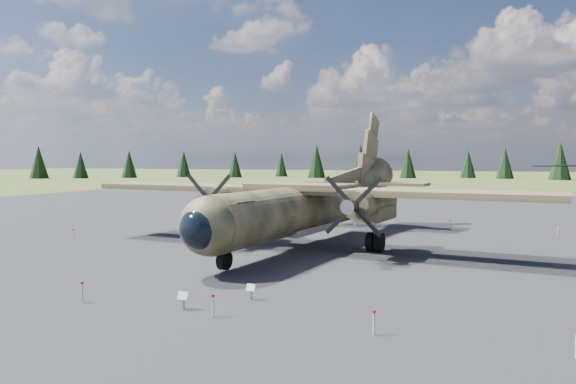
% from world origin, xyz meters
% --- Properties ---
extents(ground, '(500.00, 500.00, 0.00)m').
position_xyz_m(ground, '(0.00, 0.00, 0.00)').
color(ground, brown).
rests_on(ground, ground).
extents(apron, '(120.00, 120.00, 0.04)m').
position_xyz_m(apron, '(0.00, 10.00, 0.00)').
color(apron, '#515256').
rests_on(apron, ground).
extents(transport_plane, '(32.02, 28.96, 10.53)m').
position_xyz_m(transport_plane, '(-0.34, 4.29, 3.03)').
color(transport_plane, '#343C20').
rests_on(transport_plane, ground).
extents(info_placard_left, '(0.45, 0.19, 0.71)m').
position_xyz_m(info_placard_left, '(0.43, -13.00, 0.47)').
color(info_placard_left, gray).
rests_on(info_placard_left, ground).
extents(info_placard_right, '(0.44, 0.25, 0.65)m').
position_xyz_m(info_placard_right, '(2.23, -10.65, 0.44)').
color(info_placard_right, gray).
rests_on(info_placard_right, ground).
extents(barrier_fence, '(33.12, 29.62, 0.85)m').
position_xyz_m(barrier_fence, '(-0.46, -0.08, 0.51)').
color(barrier_fence, silver).
rests_on(barrier_fence, ground).
extents(treeline, '(309.39, 304.78, 10.97)m').
position_xyz_m(treeline, '(4.61, 2.65, 4.78)').
color(treeline, black).
rests_on(treeline, ground).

